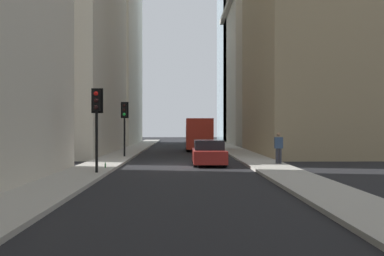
# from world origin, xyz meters

# --- Properties ---
(ground_plane) EXTENTS (135.00, 135.00, 0.00)m
(ground_plane) POSITION_xyz_m (0.00, 0.00, 0.00)
(ground_plane) COLOR black
(sidewalk_right) EXTENTS (90.00, 2.20, 0.14)m
(sidewalk_right) POSITION_xyz_m (0.00, 4.50, 0.07)
(sidewalk_right) COLOR #A8A399
(sidewalk_right) RESTS_ON ground_plane
(sidewalk_left) EXTENTS (90.00, 2.20, 0.14)m
(sidewalk_left) POSITION_xyz_m (0.00, -4.50, 0.07)
(sidewalk_left) COLOR #A8A399
(sidewalk_left) RESTS_ON ground_plane
(building_left_far) EXTENTS (14.90, 10.50, 20.35)m
(building_left_far) POSITION_xyz_m (30.90, -10.59, 10.18)
(building_left_far) COLOR beige
(building_left_far) RESTS_ON ground_plane
(building_right_far) EXTENTS (16.82, 10.50, 28.25)m
(building_right_far) POSITION_xyz_m (30.72, 10.59, 14.14)
(building_right_far) COLOR beige
(building_right_far) RESTS_ON ground_plane
(delivery_truck) EXTENTS (6.46, 2.25, 2.84)m
(delivery_truck) POSITION_xyz_m (15.62, -1.40, 1.46)
(delivery_truck) COLOR red
(delivery_truck) RESTS_ON ground_plane
(sedan_red) EXTENTS (4.30, 1.78, 1.42)m
(sedan_red) POSITION_xyz_m (-0.15, -1.40, 0.66)
(sedan_red) COLOR maroon
(sedan_red) RESTS_ON ground_plane
(traffic_light_foreground) EXTENTS (0.43, 0.52, 3.72)m
(traffic_light_foreground) POSITION_xyz_m (-5.59, 3.85, 2.87)
(traffic_light_foreground) COLOR black
(traffic_light_foreground) RESTS_ON sidewalk_right
(traffic_light_midblock) EXTENTS (0.43, 0.52, 3.69)m
(traffic_light_midblock) POSITION_xyz_m (5.55, 3.99, 2.85)
(traffic_light_midblock) COLOR black
(traffic_light_midblock) RESTS_ON sidewalk_right
(pedestrian) EXTENTS (0.26, 0.44, 1.70)m
(pedestrian) POSITION_xyz_m (-0.84, -5.17, 1.07)
(pedestrian) COLOR #33333D
(pedestrian) RESTS_ON sidewalk_left
(discarded_bottle) EXTENTS (0.07, 0.07, 0.27)m
(discarded_bottle) POSITION_xyz_m (-3.19, 3.86, 0.25)
(discarded_bottle) COLOR #236033
(discarded_bottle) RESTS_ON sidewalk_right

